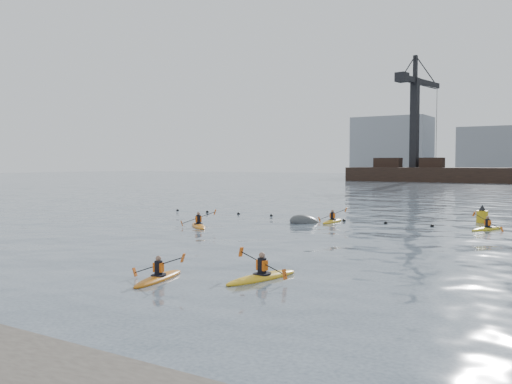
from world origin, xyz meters
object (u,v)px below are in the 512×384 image
(kayaker_0, at_px, (159,277))
(kayaker_3, at_px, (488,228))
(kayaker_1, at_px, (262,276))
(kayaker_5, at_px, (332,221))
(nav_buoy, at_px, (482,216))
(mooring_buoy, at_px, (305,223))
(kayaker_2, at_px, (199,225))

(kayaker_0, bearing_deg, kayaker_3, 59.42)
(kayaker_1, bearing_deg, kayaker_0, -132.47)
(kayaker_5, relative_size, nav_buoy, 2.22)
(kayaker_3, height_order, mooring_buoy, kayaker_3)
(kayaker_1, distance_m, nav_buoy, 23.28)
(kayaker_5, height_order, mooring_buoy, kayaker_5)
(kayaker_3, bearing_deg, kayaker_1, -77.24)
(mooring_buoy, relative_size, nav_buoy, 1.56)
(kayaker_0, bearing_deg, kayaker_1, 22.52)
(kayaker_5, distance_m, mooring_buoy, 2.00)
(kayaker_0, relative_size, nav_buoy, 2.21)
(kayaker_1, height_order, kayaker_3, kayaker_3)
(mooring_buoy, height_order, nav_buoy, nav_buoy)
(kayaker_3, bearing_deg, kayaker_0, -83.50)
(kayaker_0, xyz_separation_m, kayaker_1, (2.92, 1.98, 0.01))
(kayaker_0, relative_size, mooring_buoy, 1.42)
(kayaker_2, xyz_separation_m, mooring_buoy, (4.67, 5.48, -0.10))
(kayaker_2, relative_size, kayaker_5, 0.95)
(kayaker_2, bearing_deg, mooring_buoy, 2.48)
(mooring_buoy, bearing_deg, kayaker_2, -130.44)
(kayaker_1, relative_size, kayaker_5, 1.11)
(kayaker_5, xyz_separation_m, mooring_buoy, (-1.37, -1.45, -0.09))
(kayaker_5, relative_size, mooring_buoy, 1.42)
(kayaker_3, relative_size, mooring_buoy, 1.37)
(mooring_buoy, distance_m, nav_buoy, 11.96)
(kayaker_5, bearing_deg, kayaker_0, -84.56)
(kayaker_1, xyz_separation_m, mooring_buoy, (-6.75, 16.54, -0.10))
(kayaker_2, relative_size, kayaker_3, 0.98)
(kayaker_0, relative_size, kayaker_5, 0.99)
(nav_buoy, bearing_deg, kayaker_5, -149.67)
(kayaker_1, relative_size, nav_buoy, 2.46)
(kayaker_0, xyz_separation_m, kayaker_5, (-2.47, 19.97, 0.00))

